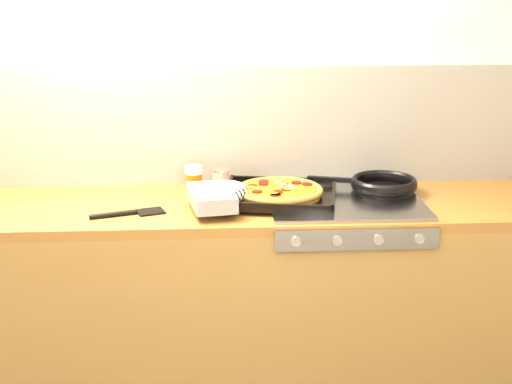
{
  "coord_description": "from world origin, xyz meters",
  "views": [
    {
      "loc": [
        -0.08,
        -1.85,
        1.81
      ],
      "look_at": [
        0.1,
        1.08,
        0.95
      ],
      "focal_mm": 55.0,
      "sensor_mm": 36.0,
      "label": 1
    }
  ],
  "objects": [
    {
      "name": "stovetop",
      "position": [
        0.45,
        1.1,
        0.91
      ],
      "size": [
        0.6,
        0.56,
        0.02
      ],
      "primitive_type": "cube",
      "color": "gray",
      "rests_on": "counter_run"
    },
    {
      "name": "black_spatula",
      "position": [
        -0.38,
        0.97,
        0.91
      ],
      "size": [
        0.28,
        0.14,
        0.02
      ],
      "color": "black",
      "rests_on": "counter_run"
    },
    {
      "name": "juice_glass",
      "position": [
        -0.14,
        1.23,
        0.96
      ],
      "size": [
        0.08,
        0.08,
        0.12
      ],
      "color": "#C4510B",
      "rests_on": "counter_run"
    },
    {
      "name": "frying_pan",
      "position": [
        0.62,
        1.19,
        0.94
      ],
      "size": [
        0.47,
        0.33,
        0.04
      ],
      "color": "black",
      "rests_on": "stovetop"
    },
    {
      "name": "pizza_on_tray",
      "position": [
        0.12,
        1.08,
        0.95
      ],
      "size": [
        0.62,
        0.49,
        0.07
      ],
      "color": "black",
      "rests_on": "stovetop"
    },
    {
      "name": "wooden_spoon",
      "position": [
        0.03,
        1.3,
        0.91
      ],
      "size": [
        0.3,
        0.06,
        0.02
      ],
      "color": "olive",
      "rests_on": "counter_run"
    },
    {
      "name": "room_shell",
      "position": [
        0.0,
        1.39,
        1.15
      ],
      "size": [
        3.2,
        3.2,
        3.2
      ],
      "color": "white",
      "rests_on": "ground"
    },
    {
      "name": "counter_run",
      "position": [
        0.0,
        1.1,
        0.45
      ],
      "size": [
        3.2,
        0.62,
        0.9
      ],
      "color": "brown",
      "rests_on": "ground"
    },
    {
      "name": "tomato_can",
      "position": [
        -0.03,
        1.25,
        0.95
      ],
      "size": [
        0.08,
        0.08,
        0.1
      ],
      "color": "maroon",
      "rests_on": "counter_run"
    }
  ]
}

